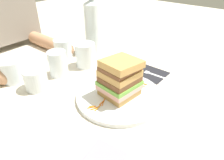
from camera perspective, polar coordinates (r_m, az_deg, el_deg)
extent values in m
plane|color=beige|center=(0.65, 0.47, -4.27)|extent=(3.00, 3.00, 0.00)
cylinder|color=white|center=(0.64, 2.10, -4.49)|extent=(0.27, 0.27, 0.01)
cube|color=tan|center=(0.63, 2.14, -3.20)|extent=(0.11, 0.11, 0.02)
cube|color=#E0A393|center=(0.62, 2.17, -1.83)|extent=(0.12, 0.11, 0.02)
cube|color=#6BA83D|center=(0.61, 2.20, -0.74)|extent=(0.12, 0.11, 0.01)
cube|color=brown|center=(0.60, 2.22, 0.43)|extent=(0.11, 0.11, 0.02)
cube|color=tan|center=(0.59, 2.26, 1.99)|extent=(0.11, 0.11, 0.02)
cube|color=brown|center=(0.58, 2.30, 3.38)|extent=(0.11, 0.10, 0.01)
cube|color=tan|center=(0.57, 2.79, 4.71)|extent=(0.12, 0.11, 0.03)
cylinder|color=orange|center=(0.60, -3.02, -6.52)|extent=(0.02, 0.01, 0.00)
cylinder|color=orange|center=(0.58, -5.44, -7.56)|extent=(0.01, 0.02, 0.00)
cylinder|color=orange|center=(0.58, -4.08, -7.89)|extent=(0.03, 0.01, 0.00)
cylinder|color=orange|center=(0.58, -6.07, -7.69)|extent=(0.02, 0.01, 0.00)
cylinder|color=orange|center=(0.58, -4.94, -8.03)|extent=(0.03, 0.01, 0.00)
cylinder|color=orange|center=(0.60, -2.48, -6.33)|extent=(0.03, 0.02, 0.00)
cylinder|color=orange|center=(0.67, 7.23, -1.82)|extent=(0.01, 0.02, 0.00)
cylinder|color=orange|center=(0.68, 8.17, -1.53)|extent=(0.01, 0.03, 0.00)
cylinder|color=orange|center=(0.69, 8.01, -0.62)|extent=(0.02, 0.03, 0.00)
cylinder|color=orange|center=(0.68, 7.16, -1.25)|extent=(0.03, 0.01, 0.00)
cylinder|color=orange|center=(0.69, 5.86, -0.45)|extent=(0.02, 0.01, 0.00)
cylinder|color=orange|center=(0.69, 9.06, -1.04)|extent=(0.01, 0.02, 0.00)
cylinder|color=orange|center=(0.69, 6.81, -0.57)|extent=(0.00, 0.02, 0.00)
cylinder|color=orange|center=(0.71, 6.61, 0.06)|extent=(0.02, 0.01, 0.00)
cylinder|color=orange|center=(0.68, 7.26, -1.58)|extent=(0.02, 0.02, 0.00)
cylinder|color=orange|center=(0.68, 6.53, -1.31)|extent=(0.01, 0.02, 0.00)
cube|color=black|center=(0.78, 10.35, 2.07)|extent=(0.11, 0.13, 0.00)
cube|color=silver|center=(0.76, 13.97, 0.98)|extent=(0.01, 0.11, 0.00)
cube|color=silver|center=(0.79, 9.86, 2.45)|extent=(0.02, 0.02, 0.00)
cylinder|color=silver|center=(0.80, 8.42, 3.30)|extent=(0.00, 0.04, 0.00)
cylinder|color=silver|center=(0.80, 8.22, 3.14)|extent=(0.00, 0.04, 0.00)
cylinder|color=silver|center=(0.79, 8.01, 2.99)|extent=(0.00, 0.04, 0.00)
cylinder|color=silver|center=(0.79, 7.80, 2.83)|extent=(0.00, 0.04, 0.00)
cube|color=silver|center=(0.52, -4.05, -15.46)|extent=(0.03, 0.10, 0.00)
cube|color=silver|center=(0.57, -12.37, -11.22)|extent=(0.03, 0.11, 0.00)
cylinder|color=white|center=(0.81, -7.56, 7.08)|extent=(0.08, 0.08, 0.10)
cylinder|color=#E55638|center=(0.82, -7.51, 6.42)|extent=(0.07, 0.07, 0.07)
cylinder|color=silver|center=(0.92, -5.49, 14.16)|extent=(0.07, 0.07, 0.21)
cone|color=silver|center=(0.89, -5.90, 21.36)|extent=(0.07, 0.07, 0.02)
cylinder|color=silver|center=(0.79, -26.62, 2.22)|extent=(0.07, 0.07, 0.08)
cylinder|color=silver|center=(0.90, -13.76, 8.65)|extent=(0.07, 0.07, 0.08)
cylinder|color=silver|center=(0.77, -15.17, 4.59)|extent=(0.07, 0.07, 0.09)
cylinder|color=silver|center=(0.71, -20.89, 0.22)|extent=(0.08, 0.08, 0.07)
cylinder|color=white|center=(0.55, -22.60, -14.91)|extent=(0.20, 0.20, 0.01)
cube|color=pink|center=(0.48, -2.57, -21.67)|extent=(0.10, 0.10, 0.00)
cylinder|color=tan|center=(1.01, -17.46, 9.98)|extent=(0.06, 0.25, 0.06)
sphere|color=tan|center=(0.79, -28.60, 1.02)|extent=(0.06, 0.06, 0.06)
sphere|color=tan|center=(0.91, -12.75, 8.34)|extent=(0.06, 0.06, 0.06)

